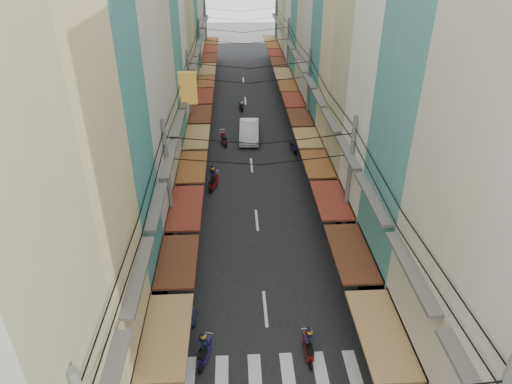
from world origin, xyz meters
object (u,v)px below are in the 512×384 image
object	(u,v)px
bicycle	(377,302)
traffic_sign	(410,339)
white_car	(249,139)
market_umbrella	(438,345)

from	to	relation	value
bicycle	traffic_sign	bearing A→B (deg)	-157.74
white_car	bicycle	size ratio (longest dim) A/B	3.26
bicycle	market_umbrella	distance (m)	5.03
bicycle	market_umbrella	bearing A→B (deg)	-144.05
white_car	market_umbrella	world-z (taller)	market_umbrella
white_car	bicycle	distance (m)	21.86
market_umbrella	traffic_sign	bearing A→B (deg)	170.55
bicycle	market_umbrella	xyz separation A→B (m)	(0.93, -4.55, 1.93)
bicycle	market_umbrella	size ratio (longest dim) A/B	0.79
market_umbrella	bicycle	bearing A→B (deg)	101.59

